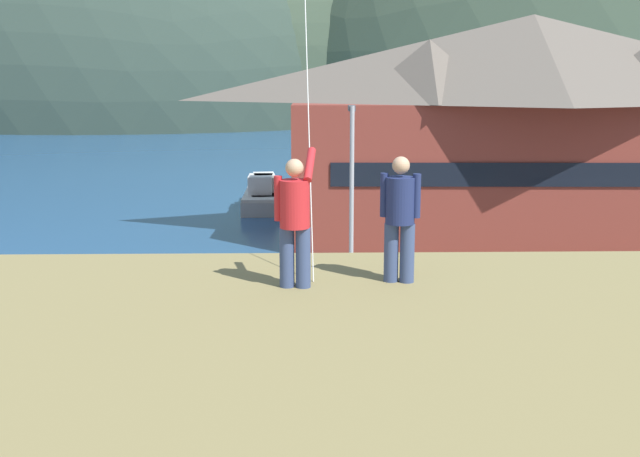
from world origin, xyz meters
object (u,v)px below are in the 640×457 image
at_px(person_kite_flyer, 295,218).
at_px(person_companion, 400,215).
at_px(wharf_dock, 314,196).
at_px(moored_boat_outer_mooring, 365,191).
at_px(moored_boat_inner_slip, 264,195).
at_px(harbor_lodge, 529,121).
at_px(parked_car_back_row_right, 428,309).
at_px(moored_boat_wharfside, 261,197).
at_px(parking_light_pole, 352,191).
at_px(parked_car_lone_by_shed, 68,313).

distance_m(person_kite_flyer, person_companion, 1.45).
height_order(wharf_dock, person_companion, person_companion).
relative_size(moored_boat_outer_mooring, moored_boat_inner_slip, 1.02).
bearing_deg(harbor_lodge, parked_car_back_row_right, -115.18).
relative_size(moored_boat_wharfside, person_companion, 3.70).
bearing_deg(parking_light_pole, person_companion, -91.50).
bearing_deg(person_kite_flyer, parking_light_pole, 84.01).
distance_m(wharf_dock, parking_light_pole, 23.28).
distance_m(moored_boat_wharfside, person_companion, 38.67).
distance_m(parked_car_lone_by_shed, parking_light_pole, 10.67).
xyz_separation_m(wharf_dock, parked_car_back_row_right, (3.21, -27.16, 0.71)).
bearing_deg(wharf_dock, person_companion, -89.27).
bearing_deg(parking_light_pole, moored_boat_inner_slip, 101.38).
relative_size(parked_car_lone_by_shed, person_kite_flyer, 2.34).
xyz_separation_m(parking_light_pole, person_kite_flyer, (-1.90, -18.13, 2.48)).
xyz_separation_m(moored_boat_inner_slip, parking_light_pole, (4.21, -20.89, 3.53)).
height_order(moored_boat_wharfside, moored_boat_outer_mooring, same).
bearing_deg(moored_boat_wharfside, parked_car_back_row_right, -74.91).
bearing_deg(moored_boat_wharfside, person_kite_flyer, -86.34).
relative_size(moored_boat_outer_mooring, person_kite_flyer, 3.21).
xyz_separation_m(parked_car_back_row_right, person_kite_flyer, (-4.12, -13.90, 5.66)).
bearing_deg(person_companion, harbor_lodge, 70.98).
xyz_separation_m(wharf_dock, moored_boat_inner_slip, (-3.22, -2.04, 0.37)).
height_order(moored_boat_inner_slip, person_companion, person_companion).
xyz_separation_m(wharf_dock, parking_light_pole, (0.99, -22.93, 3.90)).
distance_m(parking_light_pole, person_companion, 18.07).
bearing_deg(harbor_lodge, moored_boat_outer_mooring, 125.26).
height_order(moored_boat_outer_mooring, person_companion, person_companion).
bearing_deg(parking_light_pole, moored_boat_outer_mooring, 84.22).
distance_m(moored_boat_inner_slip, parking_light_pole, 21.60).
bearing_deg(moored_boat_inner_slip, wharf_dock, 32.32).
bearing_deg(parked_car_back_row_right, parking_light_pole, 117.64).
distance_m(wharf_dock, parked_car_lone_by_shed, 28.51).
bearing_deg(parked_car_lone_by_shed, moored_boat_inner_slip, 78.83).
height_order(parked_car_back_row_right, parked_car_lone_by_shed, same).
xyz_separation_m(harbor_lodge, parked_car_lone_by_shed, (-18.99, -16.25, -4.90)).
relative_size(wharf_dock, person_companion, 6.00).
distance_m(harbor_lodge, moored_boat_wharfside, 17.18).
bearing_deg(parked_car_lone_by_shed, harbor_lodge, 40.56).
bearing_deg(parked_car_lone_by_shed, moored_boat_outer_mooring, 66.88).
relative_size(harbor_lodge, parking_light_pole, 3.55).
bearing_deg(moored_boat_wharfside, wharf_dock, 40.07).
height_order(moored_boat_outer_mooring, parking_light_pole, parking_light_pole).
bearing_deg(person_kite_flyer, harbor_lodge, 68.71).
relative_size(parked_car_lone_by_shed, parking_light_pole, 0.60).
xyz_separation_m(moored_boat_wharfside, parking_light_pole, (4.35, -20.10, 3.53)).
distance_m(harbor_lodge, parked_car_lone_by_shed, 25.47).
relative_size(parking_light_pole, person_kite_flyer, 3.89).
xyz_separation_m(parking_light_pole, person_companion, (-0.47, -17.90, 2.46)).
bearing_deg(parked_car_lone_by_shed, person_kite_flyer, -62.08).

